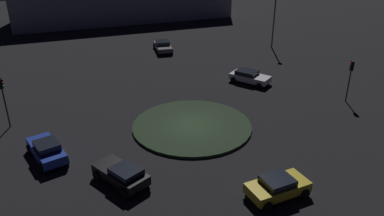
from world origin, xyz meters
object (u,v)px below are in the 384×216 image
car_yellow (278,186)px  car_grey (163,46)px  car_blue (47,150)px  car_white (249,77)px  traffic_light_east (350,73)px  car_black (122,174)px  traffic_light_west (3,93)px  streetlamp_northeast (275,4)px

car_yellow → car_grey: bearing=-99.0°
car_blue → car_grey: bearing=-50.2°
car_white → car_yellow: bearing=-58.0°
car_white → traffic_light_east: 10.09m
car_grey → traffic_light_east: bearing=35.4°
car_black → car_white: size_ratio=0.92×
car_white → traffic_light_west: (-21.66, -9.26, 2.39)m
traffic_light_west → streetlamp_northeast: (26.89, 22.13, 2.73)m
car_white → traffic_light_west: size_ratio=1.02×
traffic_light_west → traffic_light_east: traffic_light_west is taller
traffic_light_west → car_yellow: bearing=-23.9°
car_yellow → traffic_light_east: 17.34m
car_blue → car_white: (17.03, 14.37, -0.07)m
car_blue → traffic_light_west: bearing=8.0°
car_grey → streetlamp_northeast: size_ratio=0.55×
car_yellow → streetlamp_northeast: 33.10m
car_yellow → traffic_light_west: size_ratio=0.99×
car_black → car_blue: car_blue is taller
streetlamp_northeast → car_black: bearing=-118.5°
car_blue → traffic_light_west: size_ratio=1.02×
car_blue → streetlamp_northeast: 35.55m
car_black → traffic_light_west: (-10.39, 8.26, 2.34)m
car_black → traffic_light_west: 13.48m
car_black → streetlamp_northeast: (16.50, 30.39, 5.07)m
car_blue → traffic_light_west: (-4.63, 5.12, 2.32)m
car_blue → car_white: 22.29m
traffic_light_west → streetlamp_northeast: streetlamp_northeast is taller
streetlamp_northeast → traffic_light_west: bearing=-140.5°
traffic_light_west → traffic_light_east: size_ratio=1.08×
traffic_light_east → traffic_light_west: bearing=-9.8°
car_yellow → car_grey: size_ratio=0.93×
car_black → car_white: bearing=-78.7°
car_white → streetlamp_northeast: 14.81m
car_white → traffic_light_east: traffic_light_east is taller
car_black → streetlamp_northeast: bearing=-74.5°
car_blue → car_grey: (7.44, 26.03, -0.06)m
car_black → car_yellow: size_ratio=0.95×
car_white → streetlamp_northeast: bearing=104.1°
car_blue → car_yellow: bearing=-141.2°
traffic_light_west → traffic_light_east: (30.12, 4.20, -0.23)m
car_grey → car_blue: bearing=-27.7°
car_grey → traffic_light_east: size_ratio=1.16×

